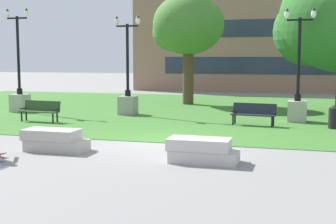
# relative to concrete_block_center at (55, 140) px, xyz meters

# --- Properties ---
(ground_plane) EXTENTS (140.00, 140.00, 0.00)m
(ground_plane) POSITION_rel_concrete_block_center_xyz_m (2.74, 2.05, -0.31)
(ground_plane) COLOR gray
(grass_lawn) EXTENTS (40.00, 20.00, 0.02)m
(grass_lawn) POSITION_rel_concrete_block_center_xyz_m (2.74, 12.05, -0.30)
(grass_lawn) COLOR #3D752D
(grass_lawn) RESTS_ON ground
(concrete_block_center) EXTENTS (1.91, 0.90, 0.64)m
(concrete_block_center) POSITION_rel_concrete_block_center_xyz_m (0.00, 0.00, 0.00)
(concrete_block_center) COLOR #B2ADA3
(concrete_block_center) RESTS_ON ground
(concrete_block_left) EXTENTS (1.87, 0.90, 0.64)m
(concrete_block_left) POSITION_rel_concrete_block_center_xyz_m (4.59, -0.35, 0.00)
(concrete_block_left) COLOR #BCB7B2
(concrete_block_left) RESTS_ON ground
(park_bench_near_left) EXTENTS (1.83, 0.66, 0.90)m
(park_bench_near_left) POSITION_rel_concrete_block_center_xyz_m (-3.82, 5.56, 0.23)
(park_bench_near_left) COLOR #284723
(park_bench_near_left) RESTS_ON grass_lawn
(park_bench_near_right) EXTENTS (1.85, 0.75, 0.90)m
(park_bench_near_right) POSITION_rel_concrete_block_center_xyz_m (5.24, 6.93, 0.23)
(park_bench_near_right) COLOR #1E232D
(park_bench_near_right) RESTS_ON grass_lawn
(lamp_post_right) EXTENTS (1.32, 0.80, 4.80)m
(lamp_post_right) POSITION_rel_concrete_block_center_xyz_m (-1.09, 9.07, 0.69)
(lamp_post_right) COLOR gray
(lamp_post_right) RESTS_ON grass_lawn
(lamp_post_center) EXTENTS (1.32, 0.80, 4.88)m
(lamp_post_center) POSITION_rel_concrete_block_center_xyz_m (6.95, 8.63, 0.71)
(lamp_post_center) COLOR #ADA89E
(lamp_post_center) RESTS_ON grass_lawn
(lamp_post_left) EXTENTS (1.32, 0.80, 5.28)m
(lamp_post_left) POSITION_rel_concrete_block_center_xyz_m (-6.91, 8.70, 0.78)
(lamp_post_left) COLOR #ADA89E
(lamp_post_left) RESTS_ON grass_lawn
(tree_far_right) EXTENTS (4.44, 4.23, 6.57)m
(tree_far_right) POSITION_rel_concrete_block_center_xyz_m (0.48, 15.03, 4.39)
(tree_far_right) COLOR #4C3823
(tree_far_right) RESTS_ON grass_lawn
(trash_bin) EXTENTS (0.49, 0.49, 0.96)m
(trash_bin) POSITION_rel_concrete_block_center_xyz_m (8.39, 6.90, 0.20)
(trash_bin) COLOR black
(trash_bin) RESTS_ON grass_lawn
(building_facade_distant) EXTENTS (23.28, 1.03, 9.46)m
(building_facade_distant) POSITION_rel_concrete_block_center_xyz_m (4.61, 26.54, 4.42)
(building_facade_distant) COLOR #8E6B56
(building_facade_distant) RESTS_ON ground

